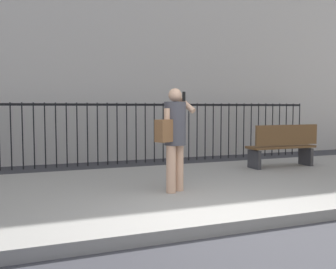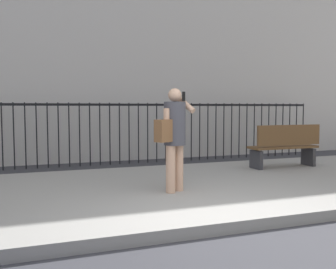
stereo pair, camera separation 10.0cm
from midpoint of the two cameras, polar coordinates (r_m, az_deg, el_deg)
The scene contains 5 objects.
ground_plane at distance 4.63m, azimuth 9.46°, elevation -14.63°, with size 60.00×60.00×0.00m, color #333338.
sidewalk at distance 6.54m, azimuth -0.31°, elevation -8.34°, with size 28.00×4.40×0.15m, color gray.
iron_fence at distance 9.95m, azimuth -7.69°, elevation 1.39°, with size 12.03×0.04×1.60m.
pedestrian_on_phone at distance 5.95m, azimuth 1.32°, elevation 0.34°, with size 0.72×0.59×1.63m.
street_bench at distance 8.82m, azimuth 17.45°, elevation -1.51°, with size 1.60×0.45×0.95m.
Camera 2 is at (-2.16, -3.81, 1.48)m, focal length 40.81 mm.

